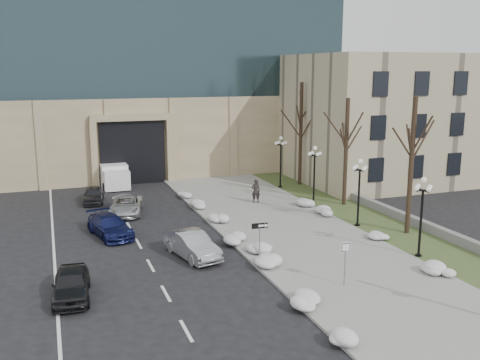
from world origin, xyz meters
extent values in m
plane|color=black|center=(0.00, 0.00, 0.00)|extent=(160.00, 160.00, 0.00)
cube|color=gray|center=(3.50, 14.00, 0.06)|extent=(9.00, 40.00, 0.12)
cube|color=gray|center=(-1.00, 14.00, 0.07)|extent=(0.30, 40.00, 0.14)
cube|color=#394C26|center=(10.00, 14.00, 0.05)|extent=(4.00, 40.00, 0.10)
cube|color=slate|center=(12.00, 16.00, 0.35)|extent=(0.50, 30.00, 0.70)
cube|color=tan|center=(-2.00, 42.00, 4.00)|extent=(40.00, 20.00, 8.00)
cube|color=black|center=(-4.00, 33.00, 3.00)|extent=(6.00, 2.50, 6.00)
cube|color=tan|center=(-4.00, 31.60, 6.30)|extent=(7.50, 0.60, 0.60)
cube|color=tan|center=(-7.50, 31.60, 3.00)|extent=(0.60, 0.60, 6.00)
cube|color=tan|center=(-0.50, 31.60, 3.00)|extent=(0.60, 0.60, 6.00)
cube|color=tan|center=(22.00, 28.00, 6.00)|extent=(22.00, 18.00, 12.00)
cube|color=black|center=(14.00, 19.00, 2.50)|extent=(1.40, 0.25, 2.00)
cube|color=black|center=(18.00, 19.00, 2.50)|extent=(1.40, 0.25, 2.00)
cube|color=black|center=(22.00, 19.00, 2.50)|extent=(1.40, 0.25, 2.00)
cube|color=black|center=(14.00, 19.00, 6.00)|extent=(1.40, 0.25, 2.00)
cube|color=black|center=(18.00, 19.00, 6.00)|extent=(1.40, 0.25, 2.00)
cube|color=black|center=(22.00, 19.00, 6.00)|extent=(1.40, 0.25, 2.00)
cube|color=black|center=(14.00, 19.00, 9.50)|extent=(1.40, 0.25, 2.00)
cube|color=black|center=(18.00, 19.00, 9.50)|extent=(1.40, 0.25, 2.00)
cube|color=black|center=(22.00, 19.00, 9.50)|extent=(1.40, 0.25, 2.00)
imported|color=black|center=(-10.80, 7.01, 0.71)|extent=(2.04, 4.32, 1.43)
imported|color=#95979C|center=(-3.97, 10.50, 0.75)|extent=(2.59, 4.80, 1.50)
imported|color=#171D52|center=(-7.97, 16.20, 0.69)|extent=(2.98, 5.06, 1.37)
imported|color=silver|center=(-6.19, 21.36, 0.67)|extent=(3.25, 5.18, 1.34)
imported|color=#292A2E|center=(-8.20, 25.72, 0.66)|extent=(2.00, 4.01, 1.31)
imported|color=black|center=(4.04, 20.82, 1.08)|extent=(0.78, 0.60, 1.91)
cube|color=white|center=(-5.91, 32.76, 1.06)|extent=(2.41, 5.34, 2.12)
cube|color=white|center=(-5.86, 29.58, 0.96)|extent=(2.25, 1.73, 1.70)
cylinder|color=black|center=(-6.93, 29.77, 0.37)|extent=(0.28, 0.75, 0.74)
cylinder|color=black|center=(-4.80, 29.81, 0.37)|extent=(0.28, 0.75, 0.74)
cylinder|color=black|center=(-6.99, 34.34, 0.37)|extent=(0.28, 0.75, 0.74)
cylinder|color=black|center=(-4.87, 34.37, 0.37)|extent=(0.28, 0.75, 0.74)
cylinder|color=slate|center=(-0.90, 7.76, 1.23)|extent=(0.06, 0.06, 2.46)
cube|color=black|center=(-0.90, 7.76, 2.36)|extent=(0.90, 0.12, 0.30)
cube|color=white|center=(-0.76, 7.72, 2.36)|extent=(0.42, 0.05, 0.11)
cone|color=white|center=(-0.53, 7.69, 2.36)|extent=(0.23, 0.26, 0.25)
cylinder|color=slate|center=(2.04, 3.73, 1.15)|extent=(0.06, 0.06, 2.30)
cube|color=white|center=(2.04, 3.73, 2.09)|extent=(0.50, 0.11, 0.50)
cube|color=black|center=(2.04, 3.71, 2.09)|extent=(0.44, 0.07, 0.44)
cube|color=white|center=(2.04, 3.70, 2.09)|extent=(0.37, 0.06, 0.38)
ellipsoid|color=silver|center=(-0.86, -1.55, 0.30)|extent=(1.10, 1.60, 0.36)
ellipsoid|color=silver|center=(-0.89, 2.17, 0.30)|extent=(1.10, 1.60, 0.36)
ellipsoid|color=silver|center=(-0.67, 7.44, 0.30)|extent=(1.10, 1.60, 0.36)
ellipsoid|color=silver|center=(-0.77, 11.87, 0.30)|extent=(1.10, 1.60, 0.36)
ellipsoid|color=silver|center=(-0.36, 16.59, 0.30)|extent=(1.10, 1.60, 0.36)
ellipsoid|color=silver|center=(-0.85, 20.75, 0.30)|extent=(1.10, 1.60, 0.36)
ellipsoid|color=silver|center=(-0.87, 24.54, 0.30)|extent=(1.10, 1.60, 0.36)
ellipsoid|color=silver|center=(7.42, 3.22, 0.30)|extent=(1.10, 1.60, 0.36)
ellipsoid|color=silver|center=(7.86, 9.57, 0.30)|extent=(1.10, 1.60, 0.36)
ellipsoid|color=silver|center=(7.71, 15.56, 0.30)|extent=(1.10, 1.60, 0.36)
ellipsoid|color=silver|center=(-0.03, 9.77, 0.30)|extent=(1.10, 1.60, 0.36)
ellipsoid|color=silver|center=(7.31, 18.39, 0.30)|extent=(1.10, 1.60, 0.36)
cylinder|color=black|center=(8.30, 6.00, 0.10)|extent=(0.36, 0.36, 0.20)
cylinder|color=black|center=(8.30, 6.00, 2.00)|extent=(0.14, 0.14, 4.00)
cylinder|color=black|center=(8.30, 6.00, 4.00)|extent=(0.10, 0.90, 0.10)
cylinder|color=black|center=(8.30, 6.00, 4.00)|extent=(0.90, 0.10, 0.10)
sphere|color=silver|center=(8.30, 6.00, 4.60)|extent=(0.32, 0.32, 0.32)
sphere|color=silver|center=(8.75, 6.00, 4.15)|extent=(0.28, 0.28, 0.28)
sphere|color=silver|center=(7.85, 6.00, 4.15)|extent=(0.28, 0.28, 0.28)
sphere|color=silver|center=(8.30, 6.45, 4.15)|extent=(0.28, 0.28, 0.28)
sphere|color=silver|center=(8.30, 5.55, 4.15)|extent=(0.28, 0.28, 0.28)
cylinder|color=black|center=(8.30, 12.50, 0.10)|extent=(0.36, 0.36, 0.20)
cylinder|color=black|center=(8.30, 12.50, 2.00)|extent=(0.14, 0.14, 4.00)
cylinder|color=black|center=(8.30, 12.50, 4.00)|extent=(0.10, 0.90, 0.10)
cylinder|color=black|center=(8.30, 12.50, 4.00)|extent=(0.90, 0.10, 0.10)
sphere|color=silver|center=(8.30, 12.50, 4.60)|extent=(0.32, 0.32, 0.32)
sphere|color=silver|center=(8.75, 12.50, 4.15)|extent=(0.28, 0.28, 0.28)
sphere|color=silver|center=(7.85, 12.50, 4.15)|extent=(0.28, 0.28, 0.28)
sphere|color=silver|center=(8.30, 12.95, 4.15)|extent=(0.28, 0.28, 0.28)
sphere|color=silver|center=(8.30, 12.05, 4.15)|extent=(0.28, 0.28, 0.28)
cylinder|color=black|center=(8.30, 19.00, 0.10)|extent=(0.36, 0.36, 0.20)
cylinder|color=black|center=(8.30, 19.00, 2.00)|extent=(0.14, 0.14, 4.00)
cylinder|color=black|center=(8.30, 19.00, 4.00)|extent=(0.10, 0.90, 0.10)
cylinder|color=black|center=(8.30, 19.00, 4.00)|extent=(0.90, 0.10, 0.10)
sphere|color=silver|center=(8.30, 19.00, 4.60)|extent=(0.32, 0.32, 0.32)
sphere|color=silver|center=(8.75, 19.00, 4.15)|extent=(0.28, 0.28, 0.28)
sphere|color=silver|center=(7.85, 19.00, 4.15)|extent=(0.28, 0.28, 0.28)
sphere|color=silver|center=(8.30, 19.45, 4.15)|extent=(0.28, 0.28, 0.28)
sphere|color=silver|center=(8.30, 18.55, 4.15)|extent=(0.28, 0.28, 0.28)
cylinder|color=black|center=(8.30, 25.50, 0.10)|extent=(0.36, 0.36, 0.20)
cylinder|color=black|center=(8.30, 25.50, 2.00)|extent=(0.14, 0.14, 4.00)
cylinder|color=black|center=(8.30, 25.50, 4.00)|extent=(0.10, 0.90, 0.10)
cylinder|color=black|center=(8.30, 25.50, 4.00)|extent=(0.90, 0.10, 0.10)
sphere|color=silver|center=(8.30, 25.50, 4.60)|extent=(0.32, 0.32, 0.32)
sphere|color=silver|center=(8.75, 25.50, 4.15)|extent=(0.28, 0.28, 0.28)
sphere|color=silver|center=(7.85, 25.50, 4.15)|extent=(0.28, 0.28, 0.28)
sphere|color=silver|center=(8.30, 25.95, 4.15)|extent=(0.28, 0.28, 0.28)
sphere|color=silver|center=(8.30, 25.05, 4.15)|extent=(0.28, 0.28, 0.28)
cylinder|color=black|center=(10.50, 10.00, 4.50)|extent=(0.32, 0.32, 9.00)
cylinder|color=black|center=(10.50, 18.00, 4.25)|extent=(0.32, 0.32, 8.50)
cylinder|color=black|center=(10.50, 26.00, 4.75)|extent=(0.32, 0.32, 9.50)
camera|label=1|loc=(-11.36, -18.03, 10.72)|focal=40.00mm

